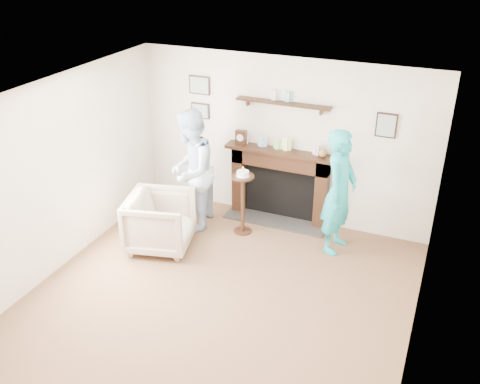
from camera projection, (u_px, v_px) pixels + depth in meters
name	position (u px, v px, depth m)	size (l,w,h in m)	color
ground	(212.00, 308.00, 6.39)	(5.00, 5.00, 0.00)	brown
room_shell	(234.00, 163.00, 6.23)	(4.54, 5.02, 2.52)	beige
armchair	(162.00, 246.00, 7.64)	(0.85, 0.88, 0.80)	tan
man	(193.00, 226.00, 8.14)	(0.89, 0.70, 1.84)	#CAD9FD
woman	(334.00, 247.00, 7.60)	(0.65, 0.42, 1.77)	#21BCB7
pedestal_table	(243.00, 193.00, 7.71)	(0.33, 0.33, 1.06)	black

